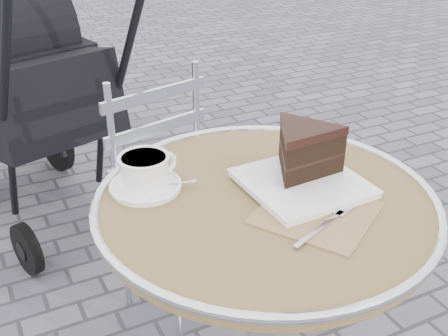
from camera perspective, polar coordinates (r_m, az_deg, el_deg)
name	(u,v)px	position (r m, az deg, el deg)	size (l,w,h in m)	color
cafe_table	(263,262)	(1.26, 3.97, -9.46)	(0.72, 0.72, 0.74)	silver
cappuccino_set	(146,174)	(1.19, -7.96, -0.63)	(0.17, 0.15, 0.08)	white
cake_plate_set	(304,158)	(1.21, 8.13, 1.05)	(0.32, 0.40, 0.13)	#926F50
bistro_chair	(171,172)	(1.75, -5.41, -0.41)	(0.43, 0.43, 0.81)	silver
baby_stroller	(20,97)	(2.42, -20.02, 6.79)	(0.77, 1.19, 1.15)	black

